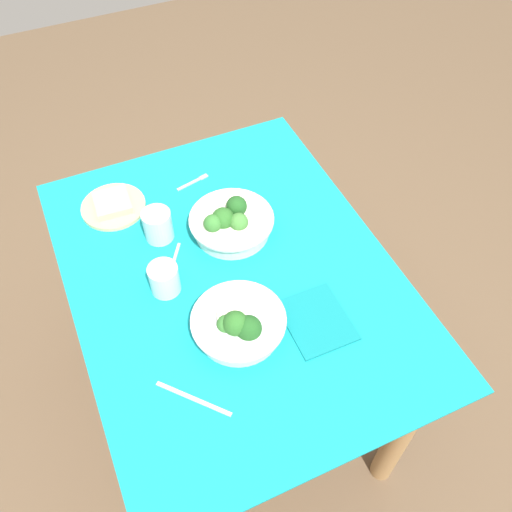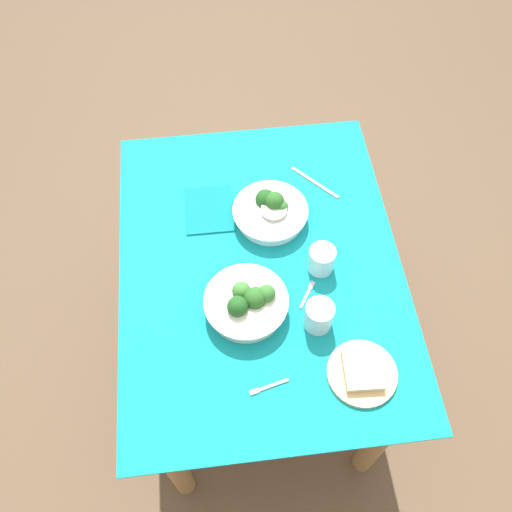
{
  "view_description": "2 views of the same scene",
  "coord_description": "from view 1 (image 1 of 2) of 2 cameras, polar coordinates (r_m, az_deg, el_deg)",
  "views": [
    {
      "loc": [
        -0.85,
        0.31,
        1.93
      ],
      "look_at": [
        0.0,
        -0.07,
        0.77
      ],
      "focal_mm": 38.32,
      "sensor_mm": 36.0,
      "label": 1
    },
    {
      "loc": [
        0.87,
        -0.12,
        2.19
      ],
      "look_at": [
        -0.01,
        -0.01,
        0.77
      ],
      "focal_mm": 39.05,
      "sensor_mm": 36.0,
      "label": 2
    }
  ],
  "objects": [
    {
      "name": "ground_plane",
      "position": [
        2.13,
        -1.8,
        -13.84
      ],
      "size": [
        6.0,
        6.0,
        0.0
      ],
      "primitive_type": "plane",
      "color": "brown"
    },
    {
      "name": "dining_table",
      "position": [
        1.61,
        -2.33,
        -4.77
      ],
      "size": [
        1.14,
        0.86,
        0.73
      ],
      "color": "teal",
      "rests_on": "ground_plane"
    },
    {
      "name": "broccoli_bowl_far",
      "position": [
        1.37,
        -1.81,
        -7.14
      ],
      "size": [
        0.24,
        0.24,
        0.1
      ],
      "color": "white",
      "rests_on": "dining_table"
    },
    {
      "name": "broccoli_bowl_near",
      "position": [
        1.57,
        -2.67,
        3.49
      ],
      "size": [
        0.24,
        0.24,
        0.1
      ],
      "color": "silver",
      "rests_on": "dining_table"
    },
    {
      "name": "bread_side_plate",
      "position": [
        1.7,
        -14.7,
        5.15
      ],
      "size": [
        0.19,
        0.19,
        0.03
      ],
      "color": "#D6B27A",
      "rests_on": "dining_table"
    },
    {
      "name": "water_glass_center",
      "position": [
        1.57,
        -10.21,
        3.18
      ],
      "size": [
        0.08,
        0.08,
        0.09
      ],
      "primitive_type": "cylinder",
      "color": "silver",
      "rests_on": "dining_table"
    },
    {
      "name": "water_glass_side",
      "position": [
        1.45,
        -9.55,
        -2.37
      ],
      "size": [
        0.08,
        0.08,
        0.09
      ],
      "primitive_type": "cylinder",
      "color": "silver",
      "rests_on": "dining_table"
    },
    {
      "name": "fork_by_far_bowl",
      "position": [
        1.75,
        -6.49,
        7.72
      ],
      "size": [
        0.04,
        0.11,
        0.0
      ],
      "rotation": [
        0.0,
        0.0,
        4.94
      ],
      "color": "#B7B7BC",
      "rests_on": "dining_table"
    },
    {
      "name": "fork_by_near_bowl",
      "position": [
        1.54,
        -8.48,
        -0.24
      ],
      "size": [
        0.09,
        0.06,
        0.0
      ],
      "rotation": [
        0.0,
        0.0,
        2.58
      ],
      "color": "#B7B7BC",
      "rests_on": "dining_table"
    },
    {
      "name": "table_knife_left",
      "position": [
        1.32,
        -6.54,
        -14.58
      ],
      "size": [
        0.15,
        0.14,
        0.0
      ],
      "primitive_type": "cube",
      "rotation": [
        0.0,
        0.0,
        3.88
      ],
      "color": "#B7B7BC",
      "rests_on": "dining_table"
    },
    {
      "name": "napkin_folded_upper",
      "position": [
        1.42,
        6.34,
        -6.68
      ],
      "size": [
        0.19,
        0.16,
        0.01
      ],
      "primitive_type": "cube",
      "rotation": [
        0.0,
        0.0,
        -0.01
      ],
      "color": "#0F777D",
      "rests_on": "dining_table"
    }
  ]
}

